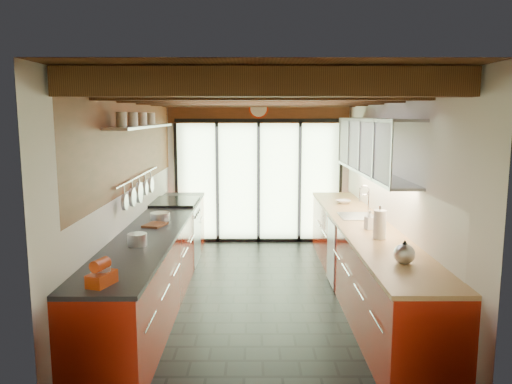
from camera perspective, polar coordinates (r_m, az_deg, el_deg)
ground at (r=6.40m, az=0.50°, el=-11.68°), size 5.50×5.50×0.00m
room_shell at (r=6.03m, az=0.52°, el=3.21°), size 5.50×5.50×5.50m
ceiling_beams at (r=6.38m, az=0.48°, el=10.79°), size 3.14×5.06×4.90m
glass_door at (r=8.71m, az=0.29°, el=4.96°), size 2.95×0.10×2.90m
left_counter at (r=6.37m, az=-11.15°, el=-7.59°), size 0.68×5.00×0.92m
range_stove at (r=7.75m, az=-9.13°, el=-4.53°), size 0.66×0.90×0.97m
right_counter at (r=6.40m, az=12.08°, el=-7.54°), size 0.68×5.00×0.92m
sink_assembly at (r=6.67m, az=11.61°, el=-2.46°), size 0.45×0.52×0.43m
upper_cabinets_right at (r=6.49m, az=13.27°, el=5.12°), size 0.34×3.00×3.00m
left_wall_fixtures at (r=6.35m, az=-12.92°, el=5.01°), size 0.28×2.60×0.96m
stand_mixer at (r=4.13m, az=-17.22°, el=-8.97°), size 0.21×0.27×0.22m
pot_large at (r=5.25m, az=-13.41°, el=-5.31°), size 0.20×0.20×0.13m
pot_small at (r=6.44m, az=-10.89°, el=-2.75°), size 0.26×0.26×0.10m
cutting_board at (r=6.13m, az=-11.46°, el=-3.70°), size 0.29×0.35×0.03m
kettle at (r=4.69m, az=16.60°, el=-6.65°), size 0.25×0.26×0.22m
paper_towel at (r=5.52m, az=13.96°, el=-3.66°), size 0.16×0.16×0.37m
soap_bottle at (r=5.96m, az=12.88°, el=-3.15°), size 0.12×0.12×0.22m
bowl at (r=7.64m, az=9.95°, el=-1.10°), size 0.25×0.25×0.05m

